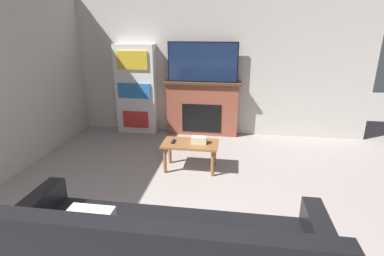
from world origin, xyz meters
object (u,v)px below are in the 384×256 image
(couch, at_px, (164,256))
(coffee_table, at_px, (190,147))
(bookshelf, at_px, (136,89))
(fireplace, at_px, (202,108))
(tv, at_px, (203,62))

(couch, height_order, coffee_table, couch)
(couch, xyz_separation_m, bookshelf, (-1.44, 3.68, 0.59))
(couch, bearing_deg, fireplace, 91.96)
(tv, bearing_deg, coffee_table, -89.65)
(coffee_table, bearing_deg, fireplace, 90.34)
(fireplace, bearing_deg, couch, -88.04)
(couch, xyz_separation_m, coffee_table, (-0.12, 2.12, 0.08))
(bookshelf, bearing_deg, fireplace, 1.04)
(tv, height_order, couch, tv)
(fireplace, relative_size, tv, 1.12)
(fireplace, bearing_deg, tv, -90.00)
(tv, xyz_separation_m, bookshelf, (-1.31, -0.00, -0.55))
(fireplace, xyz_separation_m, bookshelf, (-1.31, -0.02, 0.34))
(tv, xyz_separation_m, couch, (0.13, -3.69, -1.14))
(couch, bearing_deg, tv, 91.97)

